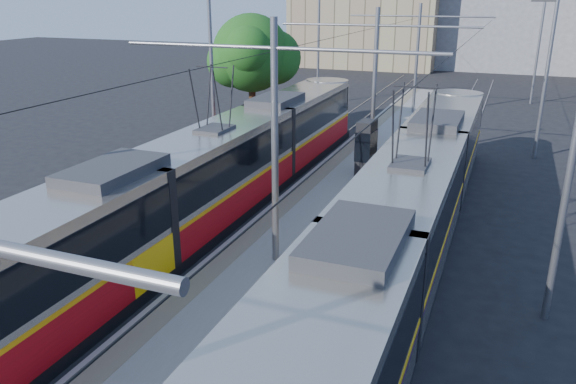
% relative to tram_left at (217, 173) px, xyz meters
% --- Properties ---
extents(platform, '(4.00, 50.00, 0.30)m').
position_rel_tram_left_xyz_m(platform, '(3.60, 5.96, -1.56)').
color(platform, gray).
rests_on(platform, ground).
extents(tactile_strip_left, '(0.70, 50.00, 0.01)m').
position_rel_tram_left_xyz_m(tactile_strip_left, '(2.15, 5.96, -1.40)').
color(tactile_strip_left, gray).
rests_on(tactile_strip_left, platform).
extents(tactile_strip_right, '(0.70, 50.00, 0.01)m').
position_rel_tram_left_xyz_m(tactile_strip_right, '(5.05, 5.96, -1.40)').
color(tactile_strip_right, gray).
rests_on(tactile_strip_right, platform).
extents(rails, '(8.71, 70.00, 0.03)m').
position_rel_tram_left_xyz_m(rails, '(3.60, 5.96, -1.69)').
color(rails, gray).
rests_on(rails, ground).
extents(tram_left, '(2.43, 28.05, 5.50)m').
position_rel_tram_left_xyz_m(tram_left, '(0.00, 0.00, 0.00)').
color(tram_left, black).
rests_on(tram_left, ground).
extents(tram_right, '(2.43, 28.39, 5.50)m').
position_rel_tram_left_xyz_m(tram_right, '(7.20, -1.81, 0.15)').
color(tram_right, black).
rests_on(tram_right, ground).
extents(catenary, '(9.20, 70.00, 7.00)m').
position_rel_tram_left_xyz_m(catenary, '(3.60, 3.12, 2.81)').
color(catenary, slate).
rests_on(catenary, platform).
extents(street_lamps, '(15.18, 38.22, 8.00)m').
position_rel_tram_left_xyz_m(street_lamps, '(3.60, 9.96, 2.47)').
color(street_lamps, slate).
rests_on(street_lamps, ground).
extents(shelter, '(0.75, 1.15, 2.45)m').
position_rel_tram_left_xyz_m(shelter, '(4.06, 6.00, -0.12)').
color(shelter, black).
rests_on(shelter, platform).
extents(tree, '(4.74, 4.38, 6.89)m').
position_rel_tram_left_xyz_m(tree, '(-3.82, 12.06, 2.95)').
color(tree, '#382314').
rests_on(tree, ground).
extents(building_left, '(16.32, 12.24, 13.49)m').
position_rel_tram_left_xyz_m(building_left, '(-6.40, 48.96, 5.05)').
color(building_left, gray).
rests_on(building_left, ground).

